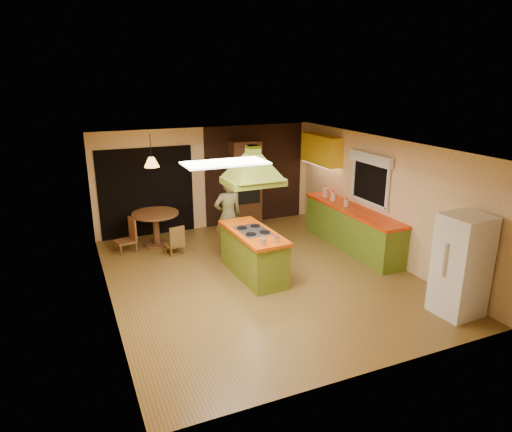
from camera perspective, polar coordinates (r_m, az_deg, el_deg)
name	(u,v)px	position (r m, az deg, el deg)	size (l,w,h in m)	color
ground	(261,276)	(8.81, 0.61, -7.53)	(6.50, 6.50, 0.00)	olive
room_walls	(261,214)	(8.36, 0.64, 0.26)	(5.50, 6.50, 6.50)	#F9E2B2
ceiling_plane	(261,146)	(8.08, 0.67, 8.77)	(6.50, 6.50, 0.00)	silver
brick_panel	(255,174)	(11.71, -0.19, 5.24)	(2.64, 0.03, 2.50)	#381E14
nook_opening	(147,192)	(11.00, -13.49, 2.89)	(2.20, 0.03, 2.10)	black
right_counter	(351,228)	(10.27, 11.84, -1.45)	(0.62, 3.05, 0.92)	olive
upper_cabinets	(321,150)	(11.28, 8.15, 8.22)	(0.34, 1.40, 0.70)	yellow
window_right	(371,170)	(9.92, 14.14, 5.57)	(0.12, 1.35, 1.06)	black
fluor_panel	(225,163)	(6.58, -3.87, 6.63)	(1.20, 0.60, 0.03)	white
kitchen_island	(253,253)	(8.68, -0.35, -4.65)	(0.79, 1.81, 0.91)	olive
range_hood	(253,159)	(8.18, -0.37, 7.10)	(1.04, 0.76, 0.79)	olive
man	(228,216)	(9.62, -3.51, 0.01)	(0.62, 0.40, 1.69)	brown
refrigerator	(461,265)	(7.90, 24.30, -5.65)	(0.68, 0.64, 1.66)	white
wall_oven	(245,184)	(11.35, -1.42, 3.99)	(0.73, 0.62, 2.17)	#4A2918
dining_table	(156,222)	(10.40, -12.42, -0.78)	(1.03, 1.03, 0.77)	brown
chair_left	(125,235)	(10.27, -16.07, -2.35)	(0.40, 0.40, 0.73)	brown
chair_near	(174,239)	(9.92, -10.18, -2.89)	(0.35, 0.35, 0.65)	brown
pendant_lamp	(152,162)	(10.07, -12.92, 6.58)	(0.32, 0.32, 0.21)	#FF9E3F
canister_large	(326,192)	(10.91, 8.71, 2.97)	(0.16, 0.16, 0.23)	beige
canister_medium	(333,196)	(10.64, 9.65, 2.43)	(0.13, 0.13, 0.19)	#FEF1CC
canister_small	(347,203)	(10.21, 11.26, 1.65)	(0.12, 0.12, 0.16)	beige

